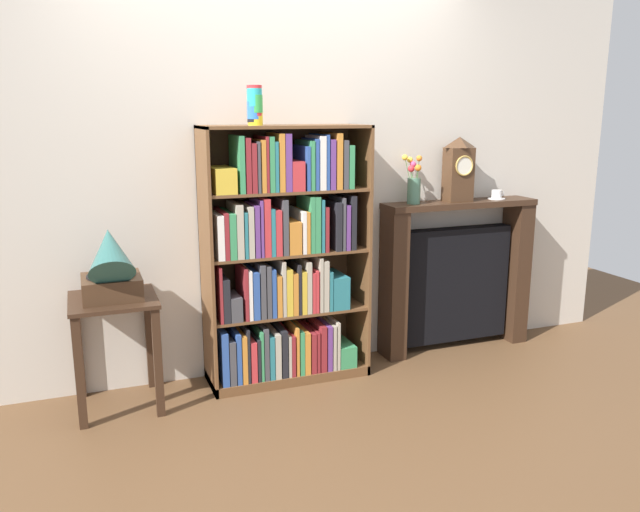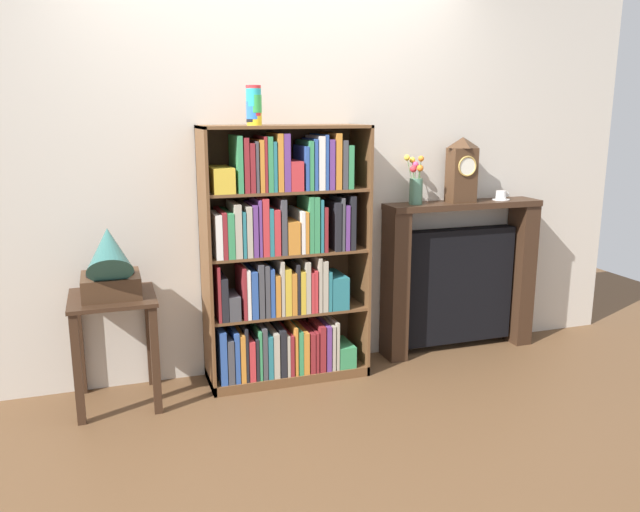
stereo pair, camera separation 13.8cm
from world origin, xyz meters
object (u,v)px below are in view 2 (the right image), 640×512
Objects in this scene: mantel_clock at (462,170)px; gramophone at (110,265)px; cup_stack at (254,105)px; fireplace_mantel at (458,278)px; flower_vase at (416,185)px; teacup_with_saucer at (501,196)px; bookshelf at (282,264)px; side_table_left at (114,325)px.

gramophone is at bearing -175.58° from mantel_clock.
cup_stack is 0.20× the size of fireplace_mantel.
cup_stack reaches higher than flower_vase.
gramophone is 3.80× the size of teacup_with_saucer.
bookshelf reaches higher than fireplace_mantel.
fireplace_mantel is at bearing 3.55° from side_table_left.
cup_stack is at bearing -175.60° from mantel_clock.
bookshelf reaches higher than side_table_left.
gramophone is at bearing -90.00° from side_table_left.
cup_stack is 0.47× the size of gramophone.
teacup_with_saucer is at bearing 2.82° from bookshelf.
gramophone is (0.00, -0.05, 0.36)m from side_table_left.
cup_stack reaches higher than bookshelf.
fireplace_mantel reaches higher than side_table_left.
cup_stack is 0.51× the size of mantel_clock.
flower_vase is (1.92, 0.18, 0.35)m from gramophone.
gramophone is 2.59m from teacup_with_saucer.
bookshelf is 1.42× the size of fireplace_mantel.
gramophone is at bearing -175.10° from fireplace_mantel.
side_table_left is 1.37× the size of gramophone.
teacup_with_saucer is at bearing 2.72° from side_table_left.
fireplace_mantel is (1.29, 0.10, -0.22)m from bookshelf.
gramophone is at bearing -174.33° from bookshelf.
gramophone is 1.45× the size of flower_vase.
side_table_left is at bearing -176.95° from mantel_clock.
bookshelf is at bearing 2.57° from side_table_left.
fireplace_mantel is (2.28, 0.14, 0.04)m from side_table_left.
gramophone is 1.08× the size of mantel_clock.
cup_stack reaches higher than gramophone.
cup_stack is at bearing -174.06° from flower_vase.
cup_stack reaches higher than fireplace_mantel.
bookshelf is 3.36× the size of gramophone.
side_table_left is 2.05m from flower_vase.
flower_vase is at bearing 179.85° from teacup_with_saucer.
fireplace_mantel is 3.45× the size of flower_vase.
gramophone is 1.96m from flower_vase.
teacup_with_saucer is (2.57, 0.18, 0.25)m from gramophone.
bookshelf is 1.03m from side_table_left.
mantel_clock is at bearing 4.42° from gramophone.
fireplace_mantel is 0.63m from teacup_with_saucer.
bookshelf is 7.09× the size of cup_stack.
gramophone reaches higher than side_table_left.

